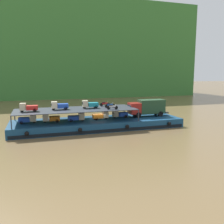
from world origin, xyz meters
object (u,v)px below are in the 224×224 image
at_px(mini_truck_upper_fore, 90,104).
at_px(mini_truck_lower_mid, 76,117).
at_px(mini_truck_upper_stern, 28,107).
at_px(mini_truck_upper_mid, 59,106).
at_px(covered_lorry, 147,107).
at_px(motorcycle_upper_centre, 110,105).
at_px(motorcycle_upper_stbd, 105,104).
at_px(mini_truck_lower_fore, 101,116).
at_px(mini_truck_lower_aft, 51,118).
at_px(motorcycle_upper_port, 112,107).
at_px(mini_truck_lower_bow, 120,114).
at_px(mini_truck_lower_stern, 28,119).
at_px(cargo_barge, 98,124).

bearing_deg(mini_truck_upper_fore, mini_truck_lower_mid, -160.75).
relative_size(mini_truck_upper_stern, mini_truck_upper_mid, 1.01).
relative_size(covered_lorry, mini_truck_upper_fore, 2.84).
relative_size(motorcycle_upper_centre, motorcycle_upper_stbd, 1.00).
distance_m(mini_truck_upper_stern, motorcycle_upper_stbd, 13.54).
distance_m(mini_truck_lower_fore, motorcycle_upper_stbd, 3.24).
height_order(mini_truck_lower_aft, motorcycle_upper_port, motorcycle_upper_port).
relative_size(covered_lorry, mini_truck_upper_mid, 2.85).
distance_m(mini_truck_lower_mid, mini_truck_upper_mid, 3.42).
xyz_separation_m(mini_truck_lower_aft, mini_truck_upper_fore, (6.67, 0.40, 2.00)).
bearing_deg(motorcycle_upper_port, mini_truck_upper_stern, 173.16).
bearing_deg(mini_truck_lower_bow, covered_lorry, -1.14).
relative_size(mini_truck_lower_mid, mini_truck_upper_fore, 0.99).
height_order(mini_truck_lower_fore, motorcycle_upper_port, motorcycle_upper_port).
bearing_deg(motorcycle_upper_centre, mini_truck_upper_stern, -177.71).
distance_m(covered_lorry, mini_truck_lower_stern, 21.32).
relative_size(cargo_barge, mini_truck_lower_stern, 10.58).
xyz_separation_m(mini_truck_upper_fore, motorcycle_upper_stbd, (3.17, 1.76, -0.26)).
height_order(mini_truck_lower_fore, mini_truck_lower_bow, same).
distance_m(mini_truck_lower_mid, mini_truck_lower_bow, 8.09).
bearing_deg(cargo_barge, mini_truck_lower_aft, 179.89).
distance_m(covered_lorry, motorcycle_upper_stbd, 8.03).
bearing_deg(mini_truck_lower_fore, mini_truck_lower_bow, 10.60).
xyz_separation_m(mini_truck_lower_fore, motorcycle_upper_centre, (1.71, 0.19, 1.74)).
bearing_deg(mini_truck_lower_aft, mini_truck_lower_stern, 175.16).
relative_size(cargo_barge, mini_truck_lower_mid, 10.62).
relative_size(cargo_barge, covered_lorry, 3.72).
bearing_deg(motorcycle_upper_centre, mini_truck_lower_stern, 178.75).
height_order(mini_truck_lower_bow, mini_truck_upper_stern, mini_truck_upper_stern).
relative_size(cargo_barge, mini_truck_lower_fore, 10.56).
distance_m(mini_truck_upper_fore, motorcycle_upper_port, 4.13).
distance_m(mini_truck_lower_stern, mini_truck_upper_stern, 2.18).
bearing_deg(mini_truck_lower_bow, motorcycle_upper_stbd, 144.80).
xyz_separation_m(mini_truck_upper_fore, motorcycle_upper_port, (3.26, -2.53, -0.26)).
bearing_deg(motorcycle_upper_stbd, mini_truck_lower_fore, -120.94).
bearing_deg(mini_truck_upper_fore, motorcycle_upper_stbd, 29.05).
bearing_deg(motorcycle_upper_port, covered_lorry, 18.25).
relative_size(covered_lorry, mini_truck_lower_fore, 2.84).
bearing_deg(covered_lorry, mini_truck_lower_stern, -179.74).
relative_size(mini_truck_lower_mid, motorcycle_upper_centre, 1.45).
distance_m(mini_truck_lower_fore, motorcycle_upper_centre, 2.45).
xyz_separation_m(mini_truck_lower_aft, motorcycle_upper_centre, (10.16, 0.01, 1.74)).
height_order(mini_truck_upper_fore, motorcycle_upper_stbd, mini_truck_upper_fore).
xyz_separation_m(motorcycle_upper_port, motorcycle_upper_stbd, (-0.08, 4.30, 0.00)).
height_order(cargo_barge, mini_truck_upper_stern, mini_truck_upper_stern).
relative_size(mini_truck_lower_fore, motorcycle_upper_centre, 1.46).
distance_m(covered_lorry, motorcycle_upper_port, 8.16).
height_order(covered_lorry, mini_truck_upper_stern, mini_truck_upper_stern).
height_order(mini_truck_upper_mid, motorcycle_upper_port, mini_truck_upper_mid).
relative_size(covered_lorry, mini_truck_lower_bow, 2.83).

